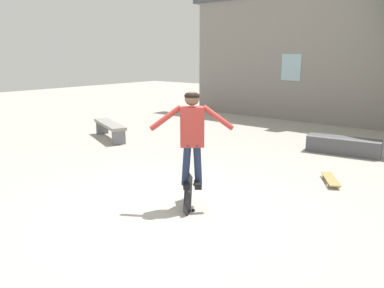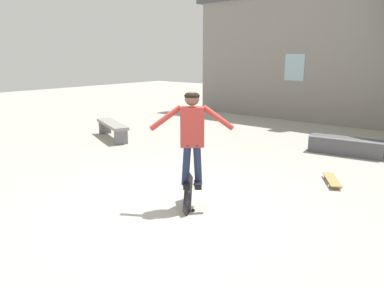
{
  "view_description": "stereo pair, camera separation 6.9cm",
  "coord_description": "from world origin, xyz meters",
  "px_view_note": "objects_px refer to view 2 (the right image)",
  "views": [
    {
      "loc": [
        3.62,
        -3.93,
        2.26
      ],
      "look_at": [
        0.28,
        0.2,
        0.99
      ],
      "focal_mm": 35.0,
      "sensor_mm": 36.0,
      "label": 1
    },
    {
      "loc": [
        3.67,
        -3.89,
        2.26
      ],
      "look_at": [
        0.28,
        0.2,
        0.99
      ],
      "focal_mm": 35.0,
      "sensor_mm": 36.0,
      "label": 2
    }
  ],
  "objects_px": {
    "skate_ledge": "(346,146)",
    "skater": "(192,131)",
    "skateboard_flipping": "(188,193)",
    "skateboard_resting": "(332,180)",
    "park_bench": "(112,127)"
  },
  "relations": [
    {
      "from": "park_bench",
      "to": "skateboard_flipping",
      "type": "xyz_separation_m",
      "value": [
        4.68,
        -2.3,
        -0.11
      ]
    },
    {
      "from": "skate_ledge",
      "to": "skater",
      "type": "xyz_separation_m",
      "value": [
        -0.77,
        -4.63,
        0.98
      ]
    },
    {
      "from": "skate_ledge",
      "to": "skateboard_resting",
      "type": "distance_m",
      "value": 2.24
    },
    {
      "from": "skater",
      "to": "skateboard_resting",
      "type": "relative_size",
      "value": 1.85
    },
    {
      "from": "park_bench",
      "to": "skateboard_flipping",
      "type": "height_order",
      "value": "skateboard_flipping"
    },
    {
      "from": "skater",
      "to": "skateboard_flipping",
      "type": "height_order",
      "value": "skater"
    },
    {
      "from": "skate_ledge",
      "to": "skateboard_flipping",
      "type": "xyz_separation_m",
      "value": [
        -0.83,
        -4.65,
        0.02
      ]
    },
    {
      "from": "skater",
      "to": "skateboard_flipping",
      "type": "distance_m",
      "value": 0.97
    },
    {
      "from": "skate_ledge",
      "to": "skater",
      "type": "bearing_deg",
      "value": -107.42
    },
    {
      "from": "skater",
      "to": "skateboard_resting",
      "type": "distance_m",
      "value": 2.96
    },
    {
      "from": "skate_ledge",
      "to": "skater",
      "type": "height_order",
      "value": "skater"
    },
    {
      "from": "skateboard_resting",
      "to": "park_bench",
      "type": "bearing_deg",
      "value": -119.26
    },
    {
      "from": "skate_ledge",
      "to": "skateboard_flipping",
      "type": "distance_m",
      "value": 4.72
    },
    {
      "from": "skate_ledge",
      "to": "skateboard_flipping",
      "type": "height_order",
      "value": "skateboard_flipping"
    },
    {
      "from": "skate_ledge",
      "to": "skater",
      "type": "relative_size",
      "value": 1.16
    }
  ]
}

